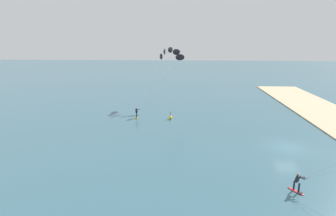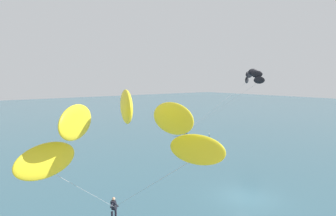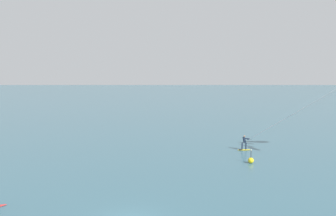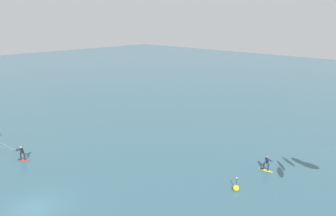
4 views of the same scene
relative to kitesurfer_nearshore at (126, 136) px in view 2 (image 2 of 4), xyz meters
name	(u,v)px [view 2 (image 2 of 4)]	position (x,y,z in m)	size (l,w,h in m)	color
ground_plane	(246,198)	(12.34, 3.97, -6.99)	(240.00, 240.00, 0.00)	#386070
kitesurfer_nearshore	(126,136)	(0.00, 0.00, 0.00)	(6.92, 9.54, 8.58)	red
kitesurfer_mid_water	(250,79)	(32.75, 18.53, 2.00)	(12.41, 7.71, 10.57)	yellow
marker_buoy	(209,141)	(22.87, 17.88, -6.69)	(0.56, 0.56, 1.38)	yellow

